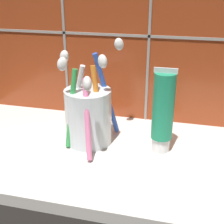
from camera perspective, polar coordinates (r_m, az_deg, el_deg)
sink_counter at (r=54.48cm, az=2.03°, el=-8.31°), size 68.75×29.81×2.00cm
tile_wall_backsplash at (r=61.31cm, az=5.53°, el=19.44°), size 78.75×1.72×50.84cm
toothbrush_cup at (r=55.06cm, az=-4.34°, el=-0.37°), size 11.42×14.54×18.30cm
toothpaste_tube at (r=52.04cm, az=9.30°, el=0.08°), size 3.76×3.58×14.69cm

